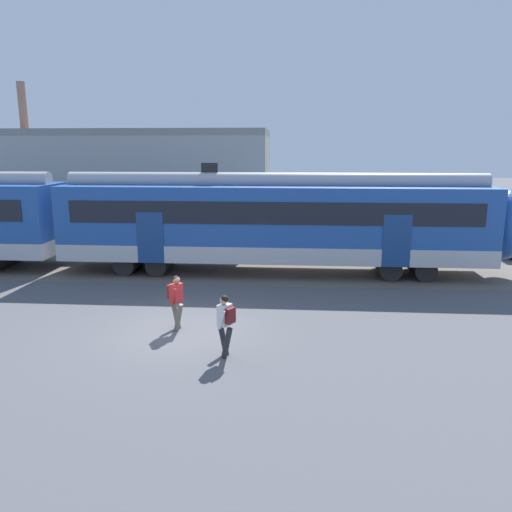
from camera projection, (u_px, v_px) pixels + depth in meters
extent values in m
plane|color=#515156|center=(181.00, 330.00, 14.95)|extent=(160.00, 160.00, 0.00)
cube|color=#605951|center=(31.00, 268.00, 22.65)|extent=(80.00, 4.40, 0.01)
cube|color=silver|center=(273.00, 249.00, 21.61)|extent=(18.00, 3.06, 0.70)
cube|color=#2351A3|center=(273.00, 213.00, 21.28)|extent=(18.00, 3.00, 2.40)
cube|color=black|center=(271.00, 213.00, 19.76)|extent=(16.56, 0.03, 0.90)
cube|color=navy|center=(397.00, 241.00, 19.61)|extent=(1.10, 0.04, 2.10)
cube|color=navy|center=(150.00, 238.00, 20.35)|extent=(1.10, 0.04, 2.10)
cylinder|color=#A4A4A9|center=(273.00, 181.00, 20.99)|extent=(17.64, 0.70, 0.70)
cube|color=black|center=(210.00, 167.00, 21.07)|extent=(0.70, 0.12, 0.40)
cylinder|color=black|center=(420.00, 265.00, 21.27)|extent=(0.90, 2.40, 0.90)
cylinder|color=black|center=(386.00, 264.00, 21.38)|extent=(0.90, 2.40, 0.90)
cylinder|color=black|center=(163.00, 261.00, 22.10)|extent=(0.90, 2.40, 0.90)
cylinder|color=black|center=(132.00, 260.00, 22.20)|extent=(0.90, 2.40, 0.90)
ellipsoid|color=#2351A3|center=(503.00, 224.00, 20.65)|extent=(1.80, 2.85, 2.95)
cylinder|color=black|center=(2.00, 258.00, 22.65)|extent=(0.90, 2.40, 0.90)
cylinder|color=#6B6051|center=(179.00, 317.00, 14.78)|extent=(0.38, 0.30, 0.87)
cylinder|color=#6B6051|center=(176.00, 314.00, 15.08)|extent=(0.38, 0.30, 0.87)
cube|color=red|center=(176.00, 293.00, 14.78)|extent=(0.39, 0.43, 0.56)
cylinder|color=red|center=(179.00, 292.00, 15.01)|extent=(0.26, 0.20, 0.52)
cylinder|color=red|center=(173.00, 297.00, 14.57)|extent=(0.26, 0.20, 0.52)
sphere|color=#9E7051|center=(176.00, 280.00, 14.69)|extent=(0.22, 0.22, 0.22)
sphere|color=black|center=(176.00, 279.00, 14.69)|extent=(0.20, 0.20, 0.20)
cube|color=maroon|center=(172.00, 291.00, 14.88)|extent=(0.28, 0.32, 0.40)
cylinder|color=#28282D|center=(223.00, 339.00, 13.14)|extent=(0.38, 0.32, 0.87)
cylinder|color=#28282D|center=(227.00, 343.00, 12.83)|extent=(0.38, 0.32, 0.87)
cube|color=silver|center=(225.00, 315.00, 12.83)|extent=(0.40, 0.43, 0.56)
cylinder|color=silver|center=(221.00, 320.00, 12.63)|extent=(0.26, 0.21, 0.52)
cylinder|color=silver|center=(228.00, 314.00, 13.06)|extent=(0.26, 0.21, 0.52)
sphere|color=tan|center=(224.00, 300.00, 12.76)|extent=(0.22, 0.22, 0.22)
sphere|color=black|center=(224.00, 299.00, 12.75)|extent=(0.20, 0.20, 0.20)
cube|color=maroon|center=(230.00, 315.00, 12.73)|extent=(0.29, 0.32, 0.40)
cylinder|color=black|center=(506.00, 248.00, 25.55)|extent=(0.60, 0.22, 0.60)
cube|color=gray|center=(117.00, 187.00, 30.51)|extent=(18.43, 5.00, 6.00)
cube|color=gray|center=(114.00, 133.00, 29.83)|extent=(18.43, 5.00, 0.40)
cylinder|color=#8C6656|center=(23.00, 109.00, 29.95)|extent=(0.50, 0.50, 3.20)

